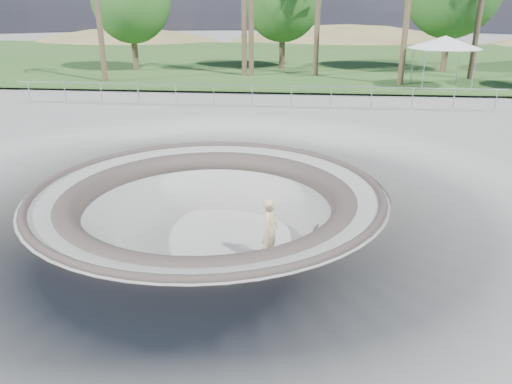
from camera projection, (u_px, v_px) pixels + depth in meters
ground at (208, 190)px, 14.57m from camera, size 180.00×180.00×0.00m
skate_bowl at (210, 246)px, 15.22m from camera, size 14.00×14.00×4.10m
grass_strip at (278, 58)px, 46.07m from camera, size 180.00×36.00×0.12m
distant_hills at (314, 94)px, 69.83m from camera, size 103.20×45.00×28.60m
safety_railing at (252, 95)px, 25.47m from camera, size 25.00×0.06×1.03m
skateboard at (270, 259)px, 14.48m from camera, size 0.79×0.28×0.08m
skater at (270, 230)px, 14.14m from camera, size 0.58×0.76×1.85m
canopy_white at (445, 42)px, 29.23m from camera, size 5.94×5.94×3.00m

